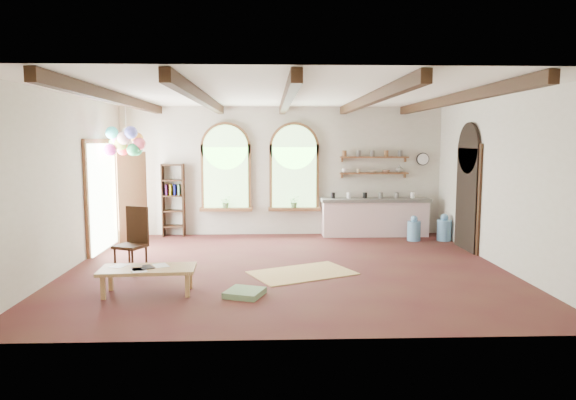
{
  "coord_description": "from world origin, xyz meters",
  "views": [
    {
      "loc": [
        -0.32,
        -9.37,
        2.35
      ],
      "look_at": [
        0.04,
        0.6,
        1.2
      ],
      "focal_mm": 32.0,
      "sensor_mm": 36.0,
      "label": 1
    }
  ],
  "objects_px": {
    "side_chair": "(132,254)",
    "balloon_cluster": "(126,142)",
    "coffee_table": "(148,271)",
    "kitchen_counter": "(375,217)"
  },
  "relations": [
    {
      "from": "balloon_cluster",
      "to": "side_chair",
      "type": "bearing_deg",
      "value": -73.95
    },
    {
      "from": "kitchen_counter",
      "to": "coffee_table",
      "type": "xyz_separation_m",
      "value": [
        -4.5,
        -4.77,
        -0.11
      ]
    },
    {
      "from": "kitchen_counter",
      "to": "balloon_cluster",
      "type": "bearing_deg",
      "value": -166.88
    },
    {
      "from": "kitchen_counter",
      "to": "coffee_table",
      "type": "distance_m",
      "value": 6.56
    },
    {
      "from": "coffee_table",
      "to": "side_chair",
      "type": "xyz_separation_m",
      "value": [
        -0.59,
        1.29,
        -0.02
      ]
    },
    {
      "from": "kitchen_counter",
      "to": "side_chair",
      "type": "height_order",
      "value": "side_chair"
    },
    {
      "from": "side_chair",
      "to": "balloon_cluster",
      "type": "bearing_deg",
      "value": 106.05
    },
    {
      "from": "coffee_table",
      "to": "side_chair",
      "type": "bearing_deg",
      "value": 114.55
    },
    {
      "from": "kitchen_counter",
      "to": "coffee_table",
      "type": "bearing_deg",
      "value": -133.35
    },
    {
      "from": "kitchen_counter",
      "to": "balloon_cluster",
      "type": "height_order",
      "value": "balloon_cluster"
    }
  ]
}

